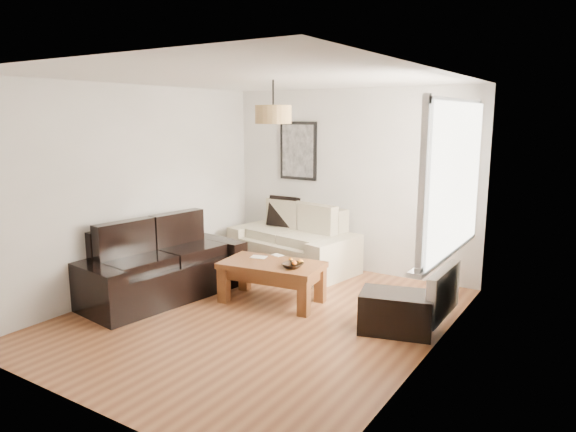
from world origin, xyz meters
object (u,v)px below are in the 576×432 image
Objects in this scene: coffee_table at (272,282)px; ottoman at (396,312)px; sofa_leather at (161,261)px; loveseat_cream at (293,239)px.

ottoman is (1.59, -0.04, -0.04)m from coffee_table.
coffee_table reaches higher than ottoman.
sofa_leather is at bearing -170.05° from ottoman.
coffee_table is (0.53, -1.32, -0.20)m from loveseat_cream.
loveseat_cream is 0.88× the size of sofa_leather.
loveseat_cream is 2.53m from ottoman.
coffee_table is 1.59m from ottoman.
coffee_table is at bearing -59.45° from sofa_leather.
sofa_leather is 2.79× the size of ottoman.
loveseat_cream is 1.44m from coffee_table.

